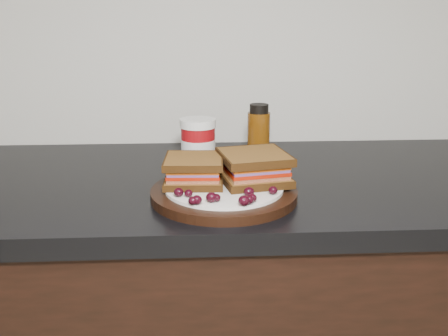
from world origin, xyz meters
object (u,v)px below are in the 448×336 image
(plate, at_px, (224,193))
(sandwich_left, at_px, (194,170))
(condiment_jar, at_px, (198,145))
(oil_bottle, at_px, (259,135))

(plate, xyz_separation_m, sandwich_left, (-0.06, 0.02, 0.04))
(plate, bearing_deg, sandwich_left, 159.14)
(condiment_jar, bearing_deg, oil_bottle, 12.99)
(sandwich_left, height_order, condiment_jar, condiment_jar)
(sandwich_left, bearing_deg, oil_bottle, 55.19)
(sandwich_left, distance_m, condiment_jar, 0.16)
(sandwich_left, relative_size, condiment_jar, 0.95)
(sandwich_left, bearing_deg, condiment_jar, 89.44)
(condiment_jar, relative_size, oil_bottle, 0.82)
(plate, xyz_separation_m, condiment_jar, (-0.05, 0.18, 0.05))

